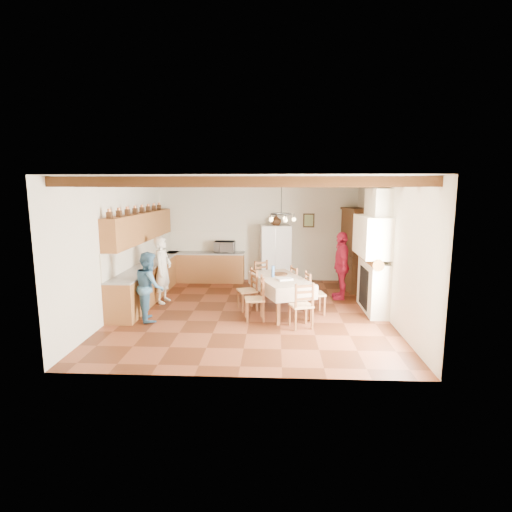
# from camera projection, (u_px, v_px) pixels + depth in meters

# --- Properties ---
(floor) EXTENTS (6.00, 6.50, 0.02)m
(floor) POSITION_uv_depth(u_px,v_px,m) (251.00, 312.00, 9.21)
(floor) COLOR #47200F
(floor) RESTS_ON ground
(ceiling) EXTENTS (6.00, 6.50, 0.02)m
(ceiling) POSITION_uv_depth(u_px,v_px,m) (251.00, 179.00, 8.71)
(ceiling) COLOR silver
(ceiling) RESTS_ON ground
(wall_back) EXTENTS (6.00, 0.02, 3.00)m
(wall_back) POSITION_uv_depth(u_px,v_px,m) (257.00, 232.00, 12.17)
(wall_back) COLOR beige
(wall_back) RESTS_ON ground
(wall_front) EXTENTS (6.00, 0.02, 3.00)m
(wall_front) POSITION_uv_depth(u_px,v_px,m) (237.00, 280.00, 5.75)
(wall_front) COLOR beige
(wall_front) RESTS_ON ground
(wall_left) EXTENTS (0.02, 6.50, 3.00)m
(wall_left) POSITION_uv_depth(u_px,v_px,m) (119.00, 246.00, 9.10)
(wall_left) COLOR beige
(wall_left) RESTS_ON ground
(wall_right) EXTENTS (0.02, 6.50, 3.00)m
(wall_right) POSITION_uv_depth(u_px,v_px,m) (387.00, 248.00, 8.82)
(wall_right) COLOR beige
(wall_right) RESTS_ON ground
(ceiling_beams) EXTENTS (6.00, 6.30, 0.16)m
(ceiling_beams) POSITION_uv_depth(u_px,v_px,m) (251.00, 184.00, 8.72)
(ceiling_beams) COLOR #3C220C
(ceiling_beams) RESTS_ON ground
(lower_cabinets_left) EXTENTS (0.60, 4.30, 0.86)m
(lower_cabinets_left) POSITION_uv_depth(u_px,v_px,m) (149.00, 281.00, 10.30)
(lower_cabinets_left) COLOR brown
(lower_cabinets_left) RESTS_ON ground
(lower_cabinets_back) EXTENTS (2.30, 0.60, 0.86)m
(lower_cabinets_back) POSITION_uv_depth(u_px,v_px,m) (206.00, 268.00, 12.12)
(lower_cabinets_back) COLOR brown
(lower_cabinets_back) RESTS_ON ground
(countertop_left) EXTENTS (0.62, 4.30, 0.04)m
(countertop_left) POSITION_uv_depth(u_px,v_px,m) (149.00, 264.00, 10.23)
(countertop_left) COLOR slate
(countertop_left) RESTS_ON lower_cabinets_left
(countertop_back) EXTENTS (2.34, 0.62, 0.04)m
(countertop_back) POSITION_uv_depth(u_px,v_px,m) (206.00, 253.00, 12.04)
(countertop_back) COLOR slate
(countertop_back) RESTS_ON lower_cabinets_back
(backsplash_left) EXTENTS (0.03, 4.30, 0.60)m
(backsplash_left) POSITION_uv_depth(u_px,v_px,m) (137.00, 252.00, 10.19)
(backsplash_left) COLOR beige
(backsplash_left) RESTS_ON ground
(backsplash_back) EXTENTS (2.30, 0.03, 0.60)m
(backsplash_back) POSITION_uv_depth(u_px,v_px,m) (207.00, 241.00, 12.27)
(backsplash_back) COLOR beige
(backsplash_back) RESTS_ON ground
(upper_cabinets) EXTENTS (0.35, 4.20, 0.70)m
(upper_cabinets) POSITION_uv_depth(u_px,v_px,m) (142.00, 227.00, 10.07)
(upper_cabinets) COLOR brown
(upper_cabinets) RESTS_ON ground
(fireplace) EXTENTS (0.56, 1.60, 2.80)m
(fireplace) POSITION_uv_depth(u_px,v_px,m) (371.00, 251.00, 9.04)
(fireplace) COLOR #EFEBC9
(fireplace) RESTS_ON ground
(wall_picture) EXTENTS (0.34, 0.03, 0.42)m
(wall_picture) POSITION_uv_depth(u_px,v_px,m) (309.00, 220.00, 12.01)
(wall_picture) COLOR #322714
(wall_picture) RESTS_ON ground
(refrigerator) EXTENTS (0.94, 0.81, 1.73)m
(refrigerator) POSITION_uv_depth(u_px,v_px,m) (275.00, 254.00, 11.93)
(refrigerator) COLOR white
(refrigerator) RESTS_ON floor
(hutch) EXTENTS (0.68, 1.31, 2.27)m
(hutch) POSITION_uv_depth(u_px,v_px,m) (355.00, 249.00, 11.05)
(hutch) COLOR #38230F
(hutch) RESTS_ON floor
(dining_table) EXTENTS (1.54, 2.06, 0.81)m
(dining_table) POSITION_uv_depth(u_px,v_px,m) (281.00, 281.00, 9.07)
(dining_table) COLOR beige
(dining_table) RESTS_ON floor
(chandelier) EXTENTS (0.47, 0.47, 0.03)m
(chandelier) POSITION_uv_depth(u_px,v_px,m) (281.00, 214.00, 8.81)
(chandelier) COLOR black
(chandelier) RESTS_ON ground
(chair_left_near) EXTENTS (0.46, 0.48, 0.96)m
(chair_left_near) POSITION_uv_depth(u_px,v_px,m) (255.00, 298.00, 8.55)
(chair_left_near) COLOR brown
(chair_left_near) RESTS_ON floor
(chair_left_far) EXTENTS (0.53, 0.54, 0.96)m
(chair_left_far) POSITION_uv_depth(u_px,v_px,m) (247.00, 290.00, 9.27)
(chair_left_far) COLOR brown
(chair_left_far) RESTS_ON floor
(chair_right_near) EXTENTS (0.47, 0.49, 0.96)m
(chair_right_near) POSITION_uv_depth(u_px,v_px,m) (315.00, 293.00, 8.99)
(chair_right_near) COLOR brown
(chair_right_near) RESTS_ON floor
(chair_right_far) EXTENTS (0.52, 0.53, 0.96)m
(chair_right_far) POSITION_uv_depth(u_px,v_px,m) (300.00, 286.00, 9.65)
(chair_right_far) COLOR brown
(chair_right_far) RESTS_ON floor
(chair_end_near) EXTENTS (0.52, 0.51, 0.96)m
(chair_end_near) POSITION_uv_depth(u_px,v_px,m) (301.00, 304.00, 8.09)
(chair_end_near) COLOR brown
(chair_end_near) RESTS_ON floor
(chair_end_far) EXTENTS (0.57, 0.57, 0.96)m
(chair_end_far) POSITION_uv_depth(u_px,v_px,m) (265.00, 280.00, 10.26)
(chair_end_far) COLOR brown
(chair_end_far) RESTS_ON floor
(person_man) EXTENTS (0.48, 0.65, 1.65)m
(person_man) POSITION_uv_depth(u_px,v_px,m) (163.00, 270.00, 9.82)
(person_man) COLOR silver
(person_man) RESTS_ON floor
(person_woman_blue) EXTENTS (0.80, 0.89, 1.49)m
(person_woman_blue) POSITION_uv_depth(u_px,v_px,m) (149.00, 286.00, 8.52)
(person_woman_blue) COLOR #3A688D
(person_woman_blue) RESTS_ON floor
(person_woman_red) EXTENTS (0.47, 1.03, 1.73)m
(person_woman_red) POSITION_uv_depth(u_px,v_px,m) (341.00, 266.00, 10.17)
(person_woman_red) COLOR #A91734
(person_woman_red) RESTS_ON floor
(microwave) EXTENTS (0.61, 0.42, 0.34)m
(microwave) POSITION_uv_depth(u_px,v_px,m) (225.00, 247.00, 11.98)
(microwave) COLOR silver
(microwave) RESTS_ON countertop_back
(fridge_vase) EXTENTS (0.35, 0.35, 0.32)m
(fridge_vase) POSITION_uv_depth(u_px,v_px,m) (276.00, 220.00, 11.75)
(fridge_vase) COLOR #38230F
(fridge_vase) RESTS_ON refrigerator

